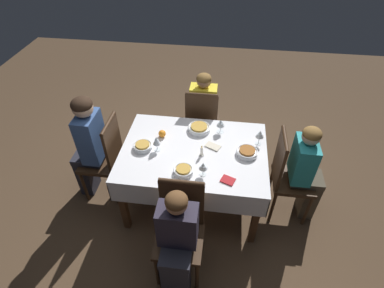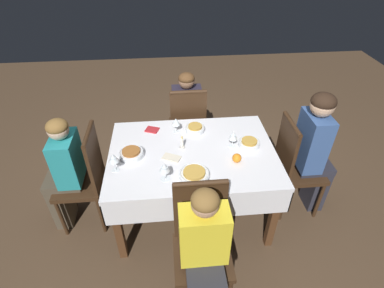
# 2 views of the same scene
# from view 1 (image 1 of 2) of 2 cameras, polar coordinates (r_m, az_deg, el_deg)

# --- Properties ---
(ground_plane) EXTENTS (8.00, 8.00, 0.00)m
(ground_plane) POSITION_cam_1_polar(r_m,az_deg,el_deg) (3.36, 0.29, -10.37)
(ground_plane) COLOR #4C3826
(dining_table) EXTENTS (1.37, 0.99, 0.73)m
(dining_table) POSITION_cam_1_polar(r_m,az_deg,el_deg) (2.88, 0.33, -2.46)
(dining_table) COLOR silver
(dining_table) RESTS_ON ground_plane
(chair_east) EXTENTS (0.39, 0.39, 0.98)m
(chair_east) POSITION_cam_1_polar(r_m,az_deg,el_deg) (3.17, -16.06, -2.21)
(chair_east) COLOR #382314
(chair_east) RESTS_ON ground_plane
(chair_west) EXTENTS (0.39, 0.39, 0.98)m
(chair_west) POSITION_cam_1_polar(r_m,az_deg,el_deg) (3.01, 17.66, -5.45)
(chair_west) COLOR #382314
(chair_west) RESTS_ON ground_plane
(chair_south) EXTENTS (0.39, 0.39, 0.98)m
(chair_south) POSITION_cam_1_polar(r_m,az_deg,el_deg) (3.48, 1.90, 4.29)
(chair_south) COLOR #382314
(chair_south) RESTS_ON ground_plane
(chair_north) EXTENTS (0.39, 0.39, 0.98)m
(chair_north) POSITION_cam_1_polar(r_m,az_deg,el_deg) (2.52, -2.21, -15.50)
(chair_north) COLOR #382314
(chair_north) RESTS_ON ground_plane
(person_adult_denim) EXTENTS (0.34, 0.30, 1.22)m
(person_adult_denim) POSITION_cam_1_polar(r_m,az_deg,el_deg) (3.13, -19.17, 0.17)
(person_adult_denim) COLOR #282833
(person_adult_denim) RESTS_ON ground_plane
(person_child_teal) EXTENTS (0.33, 0.30, 1.10)m
(person_child_teal) POSITION_cam_1_polar(r_m,az_deg,el_deg) (3.00, 20.94, -4.75)
(person_child_teal) COLOR #4C4233
(person_child_teal) RESTS_ON ground_plane
(person_child_yellow) EXTENTS (0.30, 0.33, 1.09)m
(person_child_yellow) POSITION_cam_1_polar(r_m,az_deg,el_deg) (3.58, 2.20, 6.70)
(person_child_yellow) COLOR #282833
(person_child_yellow) RESTS_ON ground_plane
(person_child_dark) EXTENTS (0.30, 0.33, 1.06)m
(person_child_dark) POSITION_cam_1_polar(r_m,az_deg,el_deg) (2.39, -2.89, -18.10)
(person_child_dark) COLOR #282833
(person_child_dark) RESTS_ON ground_plane
(bowl_east) EXTENTS (0.18, 0.18, 0.06)m
(bowl_east) POSITION_cam_1_polar(r_m,az_deg,el_deg) (2.86, -9.39, -0.40)
(bowl_east) COLOR silver
(bowl_east) RESTS_ON dining_table
(wine_glass_east) EXTENTS (0.07, 0.07, 0.16)m
(wine_glass_east) POSITION_cam_1_polar(r_m,az_deg,el_deg) (2.77, -6.78, 0.61)
(wine_glass_east) COLOR white
(wine_glass_east) RESTS_ON dining_table
(bowl_west) EXTENTS (0.20, 0.20, 0.06)m
(bowl_west) POSITION_cam_1_polar(r_m,az_deg,el_deg) (2.80, 10.43, -1.51)
(bowl_west) COLOR silver
(bowl_west) RESTS_ON dining_table
(wine_glass_west) EXTENTS (0.08, 0.08, 0.16)m
(wine_glass_west) POSITION_cam_1_polar(r_m,az_deg,el_deg) (2.88, 12.82, 1.81)
(wine_glass_west) COLOR white
(wine_glass_west) RESTS_ON dining_table
(bowl_south) EXTENTS (0.23, 0.23, 0.06)m
(bowl_south) POSITION_cam_1_polar(r_m,az_deg,el_deg) (3.03, 1.35, 3.05)
(bowl_south) COLOR silver
(bowl_south) RESTS_ON dining_table
(wine_glass_south) EXTENTS (0.08, 0.08, 0.15)m
(wine_glass_south) POSITION_cam_1_polar(r_m,az_deg,el_deg) (2.97, 5.50, 3.93)
(wine_glass_south) COLOR white
(wine_glass_south) RESTS_ON dining_table
(bowl_north) EXTENTS (0.17, 0.17, 0.06)m
(bowl_north) POSITION_cam_1_polar(r_m,az_deg,el_deg) (2.59, -1.65, -5.08)
(bowl_north) COLOR silver
(bowl_north) RESTS_ON dining_table
(wine_glass_north) EXTENTS (0.07, 0.07, 0.14)m
(wine_glass_north) POSITION_cam_1_polar(r_m,az_deg,el_deg) (2.53, 2.16, -4.26)
(wine_glass_north) COLOR white
(wine_glass_north) RESTS_ON dining_table
(candle_centerpiece) EXTENTS (0.04, 0.04, 0.12)m
(candle_centerpiece) POSITION_cam_1_polar(r_m,az_deg,el_deg) (2.74, 1.85, -1.52)
(candle_centerpiece) COLOR beige
(candle_centerpiece) RESTS_ON dining_table
(orange_fruit) EXTENTS (0.07, 0.07, 0.07)m
(orange_fruit) POSITION_cam_1_polar(r_m,az_deg,el_deg) (2.96, -5.71, 1.98)
(orange_fruit) COLOR orange
(orange_fruit) RESTS_ON dining_table
(napkin_red_folded) EXTENTS (0.16, 0.14, 0.01)m
(napkin_red_folded) POSITION_cam_1_polar(r_m,az_deg,el_deg) (2.86, 3.99, -0.44)
(napkin_red_folded) COLOR beige
(napkin_red_folded) RESTS_ON dining_table
(napkin_spare_side) EXTENTS (0.14, 0.12, 0.01)m
(napkin_spare_side) POSITION_cam_1_polar(r_m,az_deg,el_deg) (2.56, 6.84, -6.87)
(napkin_spare_side) COLOR #AD2328
(napkin_spare_side) RESTS_ON dining_table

